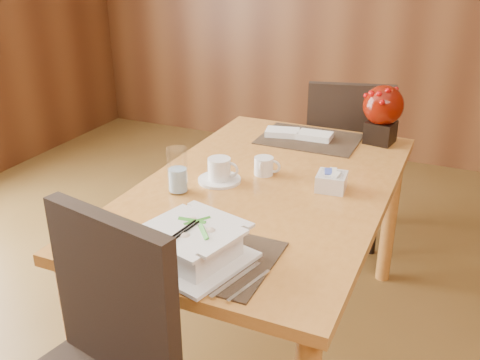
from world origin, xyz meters
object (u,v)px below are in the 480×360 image
at_px(soup_setting, 194,245).
at_px(dining_table, 266,207).
at_px(water_glass, 178,170).
at_px(sugar_caddy, 331,182).
at_px(berry_decor, 383,111).
at_px(coffee_cup, 219,172).
at_px(far_chair, 346,155).
at_px(bread_plate, 91,251).
at_px(creamer_jug, 264,166).

bearing_deg(soup_setting, dining_table, 105.63).
relative_size(soup_setting, water_glass, 1.99).
distance_m(sugar_caddy, berry_decor, 0.60).
relative_size(coffee_cup, sugar_caddy, 1.57).
relative_size(soup_setting, far_chair, 0.36).
bearing_deg(coffee_cup, far_chair, 75.24).
bearing_deg(berry_decor, far_chair, 124.42).
relative_size(sugar_caddy, far_chair, 0.11).
bearing_deg(bread_plate, far_chair, 76.56).
distance_m(water_glass, creamer_jug, 0.36).
bearing_deg(creamer_jug, dining_table, -66.50).
xyz_separation_m(creamer_jug, sugar_caddy, (0.28, -0.03, -0.00)).
bearing_deg(water_glass, berry_decor, 55.38).
distance_m(dining_table, sugar_caddy, 0.28).
distance_m(coffee_cup, far_chair, 1.07).
bearing_deg(sugar_caddy, dining_table, -167.18).
bearing_deg(water_glass, creamer_jug, 51.01).
relative_size(dining_table, soup_setting, 4.39).
height_order(sugar_caddy, bread_plate, sugar_caddy).
bearing_deg(soup_setting, water_glass, 140.30).
distance_m(water_glass, berry_decor, 1.02).
height_order(coffee_cup, bread_plate, coffee_cup).
relative_size(berry_decor, bread_plate, 2.02).
height_order(water_glass, creamer_jug, water_glass).
bearing_deg(far_chair, coffee_cup, 61.26).
xyz_separation_m(water_glass, sugar_caddy, (0.51, 0.25, -0.05)).
relative_size(dining_table, berry_decor, 5.61).
xyz_separation_m(soup_setting, berry_decor, (0.30, 1.23, 0.10)).
relative_size(water_glass, creamer_jug, 1.75).
height_order(soup_setting, water_glass, water_glass).
bearing_deg(creamer_jug, water_glass, -133.68).
distance_m(dining_table, creamer_jug, 0.16).
xyz_separation_m(dining_table, berry_decor, (0.31, 0.64, 0.25)).
xyz_separation_m(water_glass, bread_plate, (-0.03, -0.47, -0.08)).
height_order(dining_table, water_glass, water_glass).
height_order(coffee_cup, creamer_jug, coffee_cup).
xyz_separation_m(creamer_jug, far_chair, (0.13, 0.87, -0.25)).
bearing_deg(berry_decor, sugar_caddy, -96.65).
relative_size(soup_setting, coffee_cup, 2.06).
distance_m(soup_setting, sugar_caddy, 0.68).
bearing_deg(bread_plate, berry_decor, 65.20).
distance_m(sugar_caddy, bread_plate, 0.90).
height_order(dining_table, coffee_cup, coffee_cup).
bearing_deg(dining_table, far_chair, 84.70).
height_order(coffee_cup, berry_decor, berry_decor).
height_order(dining_table, bread_plate, bread_plate).
distance_m(soup_setting, bread_plate, 0.32).
bearing_deg(dining_table, coffee_cup, -164.86).
distance_m(creamer_jug, sugar_caddy, 0.28).
relative_size(dining_table, far_chair, 1.56).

